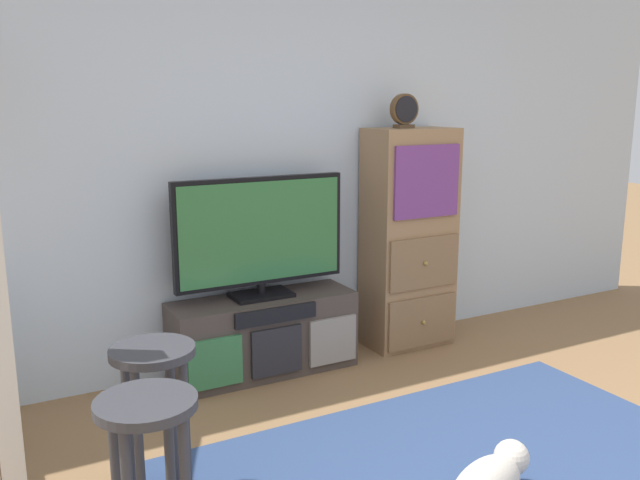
{
  "coord_description": "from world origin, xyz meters",
  "views": [
    {
      "loc": [
        -1.81,
        -1.33,
        1.64
      ],
      "look_at": [
        -0.11,
        1.83,
        0.88
      ],
      "focal_mm": 37.25,
      "sensor_mm": 36.0,
      "label": 1
    }
  ],
  "objects_px": {
    "bar_stool_near": "(148,447)",
    "television": "(260,234)",
    "media_console": "(264,335)",
    "side_cabinet": "(409,239)",
    "bar_stool_far": "(154,388)",
    "desk_clock": "(404,111)"
  },
  "relations": [
    {
      "from": "television",
      "to": "bar_stool_far",
      "type": "bearing_deg",
      "value": -131.27
    },
    {
      "from": "television",
      "to": "bar_stool_near",
      "type": "distance_m",
      "value": 1.87
    },
    {
      "from": "side_cabinet",
      "to": "bar_stool_far",
      "type": "relative_size",
      "value": 2.15
    },
    {
      "from": "media_console",
      "to": "television",
      "type": "relative_size",
      "value": 1.06
    },
    {
      "from": "media_console",
      "to": "bar_stool_far",
      "type": "relative_size",
      "value": 1.66
    },
    {
      "from": "bar_stool_far",
      "to": "media_console",
      "type": "bearing_deg",
      "value": 48.07
    },
    {
      "from": "bar_stool_near",
      "to": "side_cabinet",
      "type": "bearing_deg",
      "value": 35.0
    },
    {
      "from": "media_console",
      "to": "bar_stool_near",
      "type": "distance_m",
      "value": 1.84
    },
    {
      "from": "media_console",
      "to": "desk_clock",
      "type": "bearing_deg",
      "value": -0.28
    },
    {
      "from": "side_cabinet",
      "to": "bar_stool_far",
      "type": "height_order",
      "value": "side_cabinet"
    },
    {
      "from": "bar_stool_near",
      "to": "bar_stool_far",
      "type": "relative_size",
      "value": 1.0
    },
    {
      "from": "desk_clock",
      "to": "bar_stool_far",
      "type": "height_order",
      "value": "desk_clock"
    },
    {
      "from": "media_console",
      "to": "side_cabinet",
      "type": "relative_size",
      "value": 0.77
    },
    {
      "from": "desk_clock",
      "to": "side_cabinet",
      "type": "bearing_deg",
      "value": 11.03
    },
    {
      "from": "desk_clock",
      "to": "bar_stool_far",
      "type": "distance_m",
      "value": 2.41
    },
    {
      "from": "media_console",
      "to": "bar_stool_near",
      "type": "relative_size",
      "value": 1.66
    },
    {
      "from": "desk_clock",
      "to": "bar_stool_near",
      "type": "bearing_deg",
      "value": -144.28
    },
    {
      "from": "side_cabinet",
      "to": "television",
      "type": "bearing_deg",
      "value": 179.27
    },
    {
      "from": "desk_clock",
      "to": "media_console",
      "type": "bearing_deg",
      "value": 179.72
    },
    {
      "from": "bar_stool_near",
      "to": "television",
      "type": "bearing_deg",
      "value": 54.87
    },
    {
      "from": "media_console",
      "to": "television",
      "type": "distance_m",
      "value": 0.62
    },
    {
      "from": "media_console",
      "to": "side_cabinet",
      "type": "bearing_deg",
      "value": 0.55
    }
  ]
}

